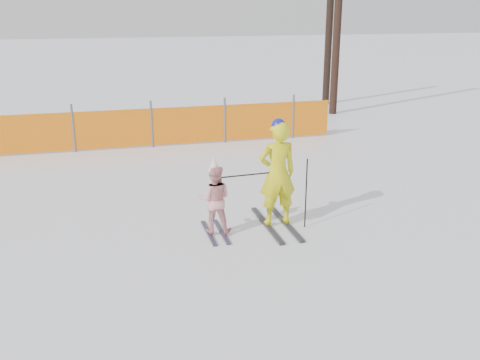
# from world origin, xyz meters

# --- Properties ---
(ground) EXTENTS (120.00, 120.00, 0.00)m
(ground) POSITION_xyz_m (0.00, 0.00, 0.00)
(ground) COLOR white
(ground) RESTS_ON ground
(adult) EXTENTS (0.67, 1.63, 1.88)m
(adult) POSITION_xyz_m (0.75, 0.86, 0.94)
(adult) COLOR black
(adult) RESTS_ON ground
(child) EXTENTS (0.66, 1.04, 1.34)m
(child) POSITION_xyz_m (-0.35, 0.80, 0.61)
(child) COLOR black
(child) RESTS_ON ground
(ski_poles) EXTENTS (1.44, 0.22, 1.22)m
(ski_poles) POSITION_xyz_m (0.79, 0.73, 0.76)
(ski_poles) COLOR black
(ski_poles) RESTS_ON ground
(safety_fence) EXTENTS (15.09, 0.06, 1.25)m
(safety_fence) POSITION_xyz_m (-3.25, 6.84, 0.56)
(safety_fence) COLOR #595960
(safety_fence) RESTS_ON ground
(tree_trunks) EXTENTS (0.83, 2.18, 6.43)m
(tree_trunks) POSITION_xyz_m (6.17, 10.78, 2.89)
(tree_trunks) COLOR black
(tree_trunks) RESTS_ON ground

